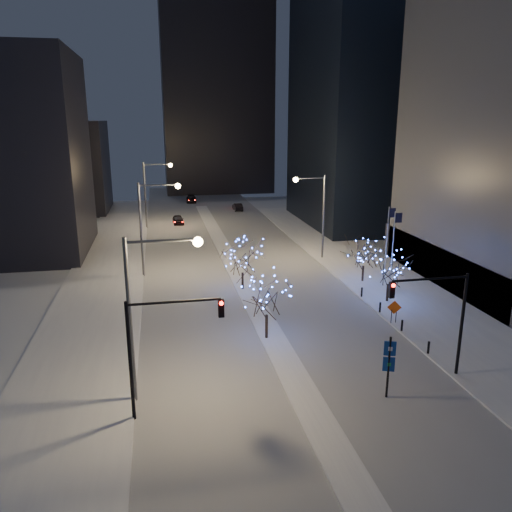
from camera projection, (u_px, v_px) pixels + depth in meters
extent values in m
plane|color=silver|center=(306.00, 400.00, 29.76)|extent=(160.00, 160.00, 0.00)
cube|color=#9DA0AA|center=(226.00, 252.00, 62.88)|extent=(20.00, 130.00, 0.02)
cube|color=silver|center=(232.00, 263.00, 58.13)|extent=(2.00, 80.00, 0.15)
cube|color=silver|center=(390.00, 281.00, 51.47)|extent=(10.00, 90.00, 0.15)
cube|color=silver|center=(98.00, 300.00, 46.05)|extent=(8.00, 90.00, 0.15)
cube|color=black|center=(54.00, 167.00, 89.04)|extent=(18.00, 16.00, 16.00)
cube|color=black|center=(216.00, 98.00, 112.40)|extent=(24.00, 14.00, 42.00)
cylinder|color=#595E66|center=(130.00, 322.00, 28.47)|extent=(0.24, 0.24, 10.00)
cylinder|color=#595E66|center=(162.00, 241.00, 27.60)|extent=(4.00, 0.16, 0.16)
sphere|color=#EBB875|center=(198.00, 242.00, 28.01)|extent=(0.56, 0.56, 0.56)
cylinder|color=#595E66|center=(141.00, 230.00, 52.13)|extent=(0.24, 0.24, 10.00)
cylinder|color=#595E66|center=(158.00, 185.00, 51.26)|extent=(4.00, 0.16, 0.16)
sphere|color=#EBB875|center=(178.00, 186.00, 51.67)|extent=(0.56, 0.56, 0.56)
cylinder|color=#595E66|center=(145.00, 196.00, 75.78)|extent=(0.24, 0.24, 10.00)
cylinder|color=#595E66|center=(157.00, 164.00, 74.92)|extent=(4.00, 0.16, 0.16)
sphere|color=#EBB875|center=(170.00, 165.00, 75.33)|extent=(0.56, 0.56, 0.56)
cylinder|color=#595E66|center=(323.00, 218.00, 58.89)|extent=(0.24, 0.24, 10.00)
cylinder|color=#595E66|center=(310.00, 178.00, 57.32)|extent=(3.50, 0.16, 0.16)
sphere|color=#EBB875|center=(296.00, 180.00, 57.03)|extent=(0.56, 0.56, 0.56)
cylinder|color=black|center=(130.00, 362.00, 26.97)|extent=(0.20, 0.20, 7.00)
cylinder|color=black|center=(174.00, 302.00, 26.57)|extent=(5.00, 0.14, 0.14)
cube|color=black|center=(221.00, 308.00, 27.18)|extent=(0.32, 0.28, 1.00)
sphere|color=#FF0C05|center=(221.00, 303.00, 26.92)|extent=(0.22, 0.22, 0.22)
cylinder|color=black|center=(462.00, 326.00, 31.75)|extent=(0.20, 0.20, 7.00)
cylinder|color=black|center=(430.00, 279.00, 30.41)|extent=(5.00, 0.14, 0.14)
cube|color=black|center=(392.00, 290.00, 30.09)|extent=(0.32, 0.28, 1.00)
sphere|color=#FF0C05|center=(393.00, 285.00, 29.82)|extent=(0.22, 0.22, 0.22)
cylinder|color=silver|center=(392.00, 254.00, 46.24)|extent=(0.10, 0.10, 8.00)
cube|color=black|center=(398.00, 218.00, 45.40)|extent=(0.70, 0.03, 0.90)
cylinder|color=silver|center=(386.00, 247.00, 48.71)|extent=(0.10, 0.10, 8.00)
cube|color=black|center=(392.00, 213.00, 47.88)|extent=(0.70, 0.03, 0.90)
cylinder|color=black|center=(429.00, 348.00, 35.30)|extent=(0.16, 0.16, 0.90)
cylinder|color=black|center=(402.00, 325.00, 39.08)|extent=(0.16, 0.16, 0.90)
cylinder|color=black|center=(380.00, 307.00, 42.87)|extent=(0.16, 0.16, 0.90)
cylinder|color=black|center=(362.00, 292.00, 46.65)|extent=(0.16, 0.16, 0.90)
imported|color=black|center=(178.00, 220.00, 80.01)|extent=(1.81, 4.13, 1.38)
imported|color=black|center=(238.00, 207.00, 91.84)|extent=(1.50, 4.08, 1.34)
imported|color=black|center=(191.00, 199.00, 101.02)|extent=(2.22, 4.92, 1.40)
cylinder|color=black|center=(267.00, 326.00, 37.75)|extent=(0.22, 0.22, 1.84)
cylinder|color=black|center=(243.00, 281.00, 48.78)|extent=(0.22, 0.22, 1.63)
cylinder|color=black|center=(387.00, 293.00, 45.48)|extent=(0.22, 0.22, 1.61)
cylinder|color=black|center=(363.00, 273.00, 51.14)|extent=(0.22, 0.22, 1.61)
cylinder|color=black|center=(388.00, 368.00, 29.58)|extent=(0.14, 0.14, 3.94)
cube|color=navy|center=(390.00, 348.00, 29.25)|extent=(0.69, 0.33, 0.90)
cube|color=navy|center=(389.00, 364.00, 29.52)|extent=(0.69, 0.33, 0.90)
cylinder|color=black|center=(391.00, 316.00, 40.59)|extent=(0.06, 0.06, 1.13)
cylinder|color=black|center=(396.00, 316.00, 40.66)|extent=(0.06, 0.06, 1.13)
cube|color=#EA530C|center=(394.00, 307.00, 40.42)|extent=(1.13, 0.34, 1.16)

